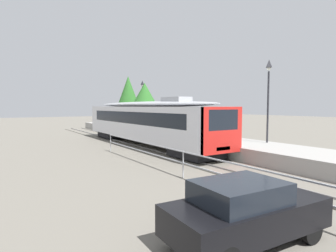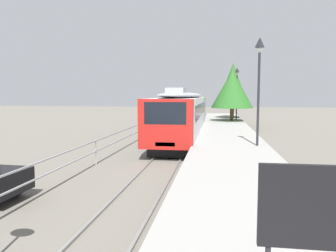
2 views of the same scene
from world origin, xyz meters
name	(u,v)px [view 2 (image 2 of 2)]	position (x,y,z in m)	size (l,w,h in m)	color
ground_plane	(109,161)	(-3.00, 22.00, 0.00)	(160.00, 160.00, 0.00)	#6B665B
track_rails	(165,162)	(0.00, 22.00, 0.03)	(3.20, 60.00, 0.14)	#6B665B
commuter_train	(183,112)	(0.00, 30.88, 2.14)	(2.82, 18.26, 3.74)	silver
station_platform	(231,156)	(3.25, 22.00, 0.45)	(3.90, 60.00, 0.90)	#999691
platform_lamp_mid_platform	(259,71)	(4.58, 22.59, 4.62)	(0.34, 0.34, 5.35)	#232328
platform_lamp_far_end	(237,84)	(4.58, 40.10, 4.62)	(0.34, 0.34, 5.35)	#232328
platform_notice_board	(317,213)	(3.57, 9.46, 2.19)	(1.20, 0.08, 1.80)	#232328
tree_behind_carpark	(233,86)	(4.34, 43.52, 4.49)	(3.71, 3.71, 7.05)	brown
tree_behind_station_far	(232,89)	(4.04, 38.56, 4.01)	(4.13, 4.13, 5.86)	brown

